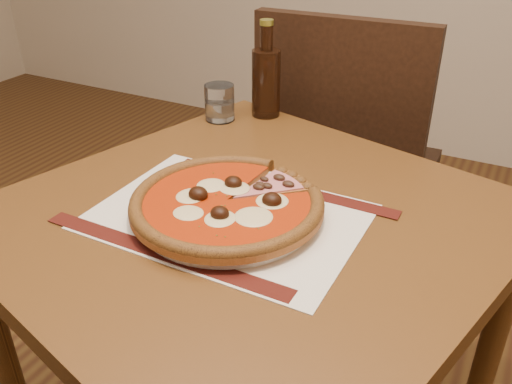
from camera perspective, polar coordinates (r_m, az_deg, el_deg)
table at (r=0.99m, az=-0.54°, el=-7.13°), size 0.98×0.98×0.75m
chair_far at (r=1.60m, az=9.46°, el=3.64°), size 0.47×0.47×0.97m
placemat at (r=0.92m, az=-3.02°, el=-2.60°), size 0.45×0.32×0.00m
plate at (r=0.92m, az=-3.04°, el=-2.07°), size 0.30×0.30×0.02m
pizza at (r=0.91m, az=-3.08°, el=-1.01°), size 0.33×0.33×0.04m
ham_slice at (r=0.95m, az=2.49°, el=0.27°), size 0.11×0.14×0.02m
water_glass at (r=1.31m, az=-3.85°, el=9.38°), size 0.09×0.09×0.09m
bottle at (r=1.32m, az=1.08°, el=11.76°), size 0.07×0.07×0.23m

